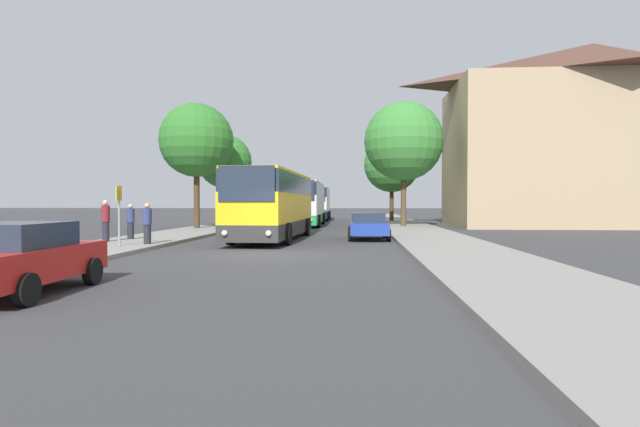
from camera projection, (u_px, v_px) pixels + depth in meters
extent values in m
plane|color=#38383A|center=(270.00, 255.00, 18.12)|extent=(300.00, 300.00, 0.00)
cube|color=gray|center=(85.00, 251.00, 18.62)|extent=(4.00, 120.00, 0.15)
cube|color=gray|center=(466.00, 254.00, 17.61)|extent=(4.00, 120.00, 0.15)
cube|color=tan|center=(592.00, 155.00, 39.09)|extent=(21.44, 10.42, 11.21)
pyramid|color=#513328|center=(593.00, 63.00, 38.94)|extent=(21.44, 10.42, 3.13)
cube|color=#2D2D2D|center=(273.00, 227.00, 25.41)|extent=(2.91, 10.98, 0.70)
cube|color=yellow|center=(273.00, 207.00, 25.39)|extent=(2.91, 10.98, 1.35)
cube|color=#232D3D|center=(273.00, 185.00, 25.36)|extent=(2.93, 10.76, 0.95)
cube|color=yellow|center=(273.00, 174.00, 25.35)|extent=(2.85, 10.76, 0.12)
cube|color=#232D3D|center=(246.00, 184.00, 19.92)|extent=(2.31, 0.13, 1.45)
sphere|color=#F4EAC1|center=(224.00, 233.00, 20.03)|extent=(0.24, 0.24, 0.24)
sphere|color=#F4EAC1|center=(268.00, 233.00, 19.85)|extent=(0.24, 0.24, 0.24)
cylinder|color=black|center=(231.00, 234.00, 22.29)|extent=(0.33, 1.01, 1.00)
cylinder|color=black|center=(287.00, 234.00, 22.03)|extent=(0.33, 1.01, 1.00)
cylinder|color=black|center=(263.00, 227.00, 28.80)|extent=(0.33, 1.01, 1.00)
cylinder|color=black|center=(307.00, 227.00, 28.53)|extent=(0.33, 1.01, 1.00)
cube|color=#238942|center=(305.00, 218.00, 40.33)|extent=(2.69, 10.80, 0.70)
cube|color=silver|center=(305.00, 205.00, 40.31)|extent=(2.69, 10.80, 1.45)
cube|color=#232D3D|center=(305.00, 190.00, 40.28)|extent=(2.71, 10.59, 0.95)
cube|color=silver|center=(305.00, 183.00, 40.27)|extent=(2.63, 10.59, 0.12)
cube|color=#232D3D|center=(298.00, 190.00, 34.88)|extent=(2.29, 0.09, 1.45)
sphere|color=#F4EAC1|center=(286.00, 220.00, 34.96)|extent=(0.24, 0.24, 0.24)
sphere|color=#F4EAC1|center=(311.00, 220.00, 34.85)|extent=(0.24, 0.24, 0.24)
cylinder|color=black|center=(284.00, 221.00, 37.18)|extent=(0.31, 1.00, 1.00)
cylinder|color=black|center=(318.00, 221.00, 37.03)|extent=(0.31, 1.00, 1.00)
cylinder|color=black|center=(294.00, 218.00, 43.63)|extent=(0.31, 1.00, 1.00)
cylinder|color=black|center=(323.00, 219.00, 43.48)|extent=(0.31, 1.00, 1.00)
cube|color=#2D519E|center=(317.00, 214.00, 53.95)|extent=(2.81, 11.15, 0.70)
cube|color=silver|center=(317.00, 204.00, 53.92)|extent=(2.81, 11.15, 1.45)
cube|color=#232D3D|center=(317.00, 193.00, 53.90)|extent=(2.83, 10.93, 0.95)
cube|color=silver|center=(317.00, 188.00, 53.88)|extent=(2.75, 10.93, 0.12)
cube|color=#232D3D|center=(313.00, 194.00, 48.33)|extent=(2.29, 0.11, 1.45)
sphere|color=#F4EAC1|center=(304.00, 215.00, 48.40)|extent=(0.24, 0.24, 0.24)
sphere|color=#F4EAC1|center=(323.00, 215.00, 48.31)|extent=(0.24, 0.24, 0.24)
cylinder|color=black|center=(302.00, 216.00, 50.69)|extent=(0.32, 1.01, 1.00)
cylinder|color=black|center=(327.00, 216.00, 50.56)|extent=(0.32, 1.01, 1.00)
cylinder|color=black|center=(307.00, 215.00, 57.33)|extent=(0.32, 1.01, 1.00)
cylinder|color=black|center=(329.00, 215.00, 57.21)|extent=(0.32, 1.01, 1.00)
cube|color=red|center=(20.00, 263.00, 10.26)|extent=(1.96, 4.02, 0.66)
cube|color=#232D3D|center=(15.00, 235.00, 10.09)|extent=(1.67, 2.12, 0.51)
cylinder|color=black|center=(16.00, 271.00, 11.52)|extent=(0.22, 0.63, 0.62)
cylinder|color=black|center=(93.00, 271.00, 11.46)|extent=(0.22, 0.63, 0.62)
cylinder|color=black|center=(26.00, 290.00, 9.01)|extent=(0.22, 0.63, 0.62)
cube|color=#233D9E|center=(368.00, 228.00, 25.36)|extent=(1.94, 3.96, 0.57)
cube|color=#232D3D|center=(368.00, 217.00, 25.51)|extent=(1.68, 2.08, 0.50)
cylinder|color=black|center=(389.00, 235.00, 24.11)|extent=(0.21, 0.62, 0.62)
cylinder|color=black|center=(350.00, 235.00, 24.20)|extent=(0.21, 0.62, 0.62)
cylinder|color=black|center=(385.00, 232.00, 26.54)|extent=(0.21, 0.62, 0.62)
cylinder|color=black|center=(350.00, 232.00, 26.63)|extent=(0.21, 0.62, 0.62)
cylinder|color=gray|center=(119.00, 215.00, 19.97)|extent=(0.08, 0.08, 2.46)
cube|color=yellow|center=(119.00, 193.00, 19.95)|extent=(0.03, 0.45, 0.60)
cylinder|color=#23232D|center=(106.00, 232.00, 22.26)|extent=(0.30, 0.30, 0.88)
cylinder|color=maroon|center=(106.00, 214.00, 22.24)|extent=(0.36, 0.36, 0.74)
sphere|color=tan|center=(105.00, 203.00, 22.23)|extent=(0.24, 0.24, 0.24)
cylinder|color=#23232D|center=(131.00, 231.00, 23.81)|extent=(0.30, 0.30, 0.80)
cylinder|color=navy|center=(131.00, 215.00, 23.80)|extent=(0.36, 0.36, 0.66)
sphere|color=tan|center=(131.00, 206.00, 23.79)|extent=(0.22, 0.22, 0.22)
cylinder|color=#23232D|center=(147.00, 234.00, 20.93)|extent=(0.30, 0.30, 0.82)
cylinder|color=navy|center=(147.00, 216.00, 20.92)|extent=(0.36, 0.36, 0.68)
sphere|color=tan|center=(147.00, 206.00, 20.91)|extent=(0.22, 0.22, 0.22)
cylinder|color=#47331E|center=(225.00, 203.00, 38.74)|extent=(0.40, 0.40, 3.38)
sphere|color=#2D7028|center=(225.00, 161.00, 38.67)|extent=(4.17, 4.17, 4.17)
cylinder|color=#47331E|center=(197.00, 198.00, 34.08)|extent=(0.40, 0.40, 4.11)
sphere|color=#2D7028|center=(196.00, 140.00, 33.99)|extent=(5.02, 5.02, 5.02)
cylinder|color=#47331E|center=(392.00, 203.00, 48.38)|extent=(0.40, 0.40, 3.42)
sphere|color=#387F33|center=(392.00, 165.00, 48.30)|extent=(5.37, 5.37, 5.37)
cylinder|color=#513D23|center=(403.00, 198.00, 37.26)|extent=(0.40, 0.40, 4.12)
sphere|color=#387F33|center=(404.00, 141.00, 37.16)|extent=(5.89, 5.89, 5.89)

